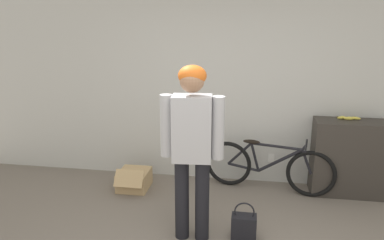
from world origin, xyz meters
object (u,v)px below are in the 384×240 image
at_px(person, 192,138).
at_px(bicycle, 268,167).
at_px(handbag, 244,226).
at_px(cardboard_box, 134,179).
at_px(banana, 348,118).

bearing_deg(person, bicycle, 52.14).
distance_m(person, bicycle, 1.65).
xyz_separation_m(handbag, cardboard_box, (-1.47, 0.95, -0.02)).
distance_m(person, handbag, 1.08).
relative_size(banana, cardboard_box, 0.58).
height_order(person, handbag, person).
bearing_deg(handbag, bicycle, 76.41).
bearing_deg(banana, cardboard_box, -172.77).
bearing_deg(bicycle, person, -113.55).
height_order(person, cardboard_box, person).
bearing_deg(banana, bicycle, -171.82).
bearing_deg(handbag, person, -172.52).
bearing_deg(bicycle, handbag, -93.71).
relative_size(person, banana, 6.13).
xyz_separation_m(person, banana, (1.76, 1.36, -0.09)).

